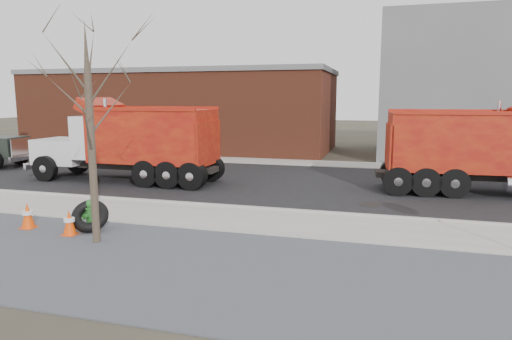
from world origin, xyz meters
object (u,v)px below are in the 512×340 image
(dump_truck_red_a, at_px, (487,148))
(dump_truck_red_b, at_px, (131,140))
(fire_hydrant, at_px, (90,216))
(truck_tire, at_px, (90,216))

(dump_truck_red_a, height_order, dump_truck_red_b, dump_truck_red_b)
(fire_hydrant, xyz_separation_m, truck_tire, (0.11, -0.16, 0.05))
(dump_truck_red_a, distance_m, dump_truck_red_b, 13.63)
(fire_hydrant, relative_size, dump_truck_red_a, 0.10)
(truck_tire, distance_m, dump_truck_red_a, 13.50)
(truck_tire, relative_size, dump_truck_red_a, 0.14)
(truck_tire, xyz_separation_m, dump_truck_red_a, (10.83, 7.95, 1.28))
(truck_tire, bearing_deg, dump_truck_red_a, 36.26)
(truck_tire, bearing_deg, dump_truck_red_b, 112.28)
(dump_truck_red_a, bearing_deg, truck_tire, -147.74)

